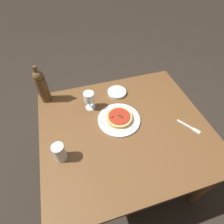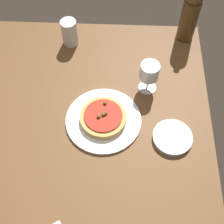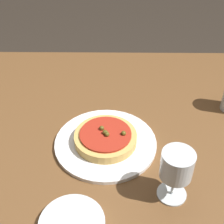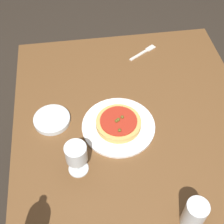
{
  "view_description": "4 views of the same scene",
  "coord_description": "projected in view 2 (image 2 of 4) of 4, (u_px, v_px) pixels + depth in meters",
  "views": [
    {
      "loc": [
        -0.28,
        -0.64,
        1.68
      ],
      "look_at": [
        -0.06,
        0.12,
        0.76
      ],
      "focal_mm": 28.0,
      "sensor_mm": 36.0,
      "label": 1
    },
    {
      "loc": [
        0.59,
        0.13,
        1.77
      ],
      "look_at": [
        -0.04,
        0.1,
        0.75
      ],
      "focal_mm": 50.0,
      "sensor_mm": 36.0,
      "label": 2
    },
    {
      "loc": [
        -0.05,
        0.72,
        1.36
      ],
      "look_at": [
        -0.04,
        0.02,
        0.8
      ],
      "focal_mm": 50.0,
      "sensor_mm": 36.0,
      "label": 3
    },
    {
      "loc": [
        -0.76,
        0.2,
        1.73
      ],
      "look_at": [
        0.04,
        0.09,
        0.75
      ],
      "focal_mm": 50.0,
      "sensor_mm": 36.0,
      "label": 4
    }
  ],
  "objects": [
    {
      "name": "dinner_plate",
      "position": [
        103.0,
        120.0,
        1.21
      ],
      "size": [
        0.29,
        0.29,
        0.01
      ],
      "color": "white",
      "rests_on": "dining_table"
    },
    {
      "name": "wine_glass",
      "position": [
        149.0,
        73.0,
        1.22
      ],
      "size": [
        0.08,
        0.08,
        0.14
      ],
      "color": "silver",
      "rests_on": "dining_table"
    },
    {
      "name": "dining_table",
      "position": [
        87.0,
        136.0,
        1.28
      ],
      "size": [
        1.12,
        0.98,
        0.72
      ],
      "color": "brown",
      "rests_on": "ground_plane"
    },
    {
      "name": "water_cup",
      "position": [
        70.0,
        33.0,
        1.39
      ],
      "size": [
        0.07,
        0.07,
        0.13
      ],
      "color": "silver",
      "rests_on": "dining_table"
    },
    {
      "name": "ground_plane",
      "position": [
        94.0,
        186.0,
        1.82
      ],
      "size": [
        14.0,
        14.0,
        0.0
      ],
      "primitive_type": "plane",
      "color": "#2D261E"
    },
    {
      "name": "side_bowl",
      "position": [
        172.0,
        138.0,
        1.17
      ],
      "size": [
        0.15,
        0.15,
        0.02
      ],
      "color": "silver",
      "rests_on": "dining_table"
    },
    {
      "name": "wine_bottle",
      "position": [
        190.0,
        14.0,
        1.34
      ],
      "size": [
        0.08,
        0.08,
        0.3
      ],
      "color": "brown",
      "rests_on": "dining_table"
    },
    {
      "name": "pizza",
      "position": [
        103.0,
        117.0,
        1.19
      ],
      "size": [
        0.18,
        0.18,
        0.04
      ],
      "color": "tan",
      "rests_on": "dinner_plate"
    }
  ]
}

